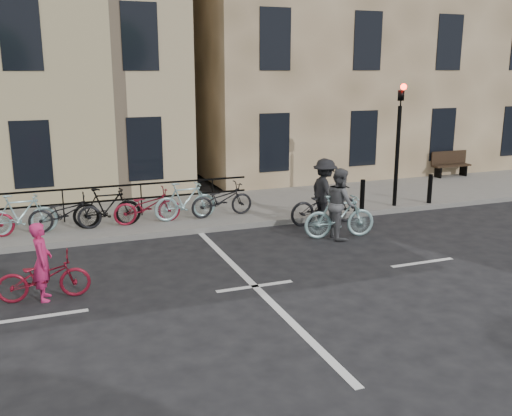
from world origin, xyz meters
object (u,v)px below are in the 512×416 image
object	(u,v)px
cyclist_pink	(43,273)
cyclist_grey	(340,210)
bench	(450,163)
traffic_light	(399,130)
cyclist_dark	(325,199)

from	to	relation	value
cyclist_pink	cyclist_grey	bearing A→B (deg)	-74.42
bench	cyclist_grey	xyz separation A→B (m)	(-7.79, -5.34, 0.05)
traffic_light	bench	size ratio (longest dim) A/B	2.44
traffic_light	cyclist_grey	world-z (taller)	traffic_light
bench	cyclist_dark	world-z (taller)	cyclist_dark
traffic_light	cyclist_dark	xyz separation A→B (m)	(-2.73, -0.63, -1.73)
cyclist_dark	bench	bearing A→B (deg)	-63.21
cyclist_grey	traffic_light	bearing A→B (deg)	-48.30
cyclist_dark	cyclist_grey	bearing A→B (deg)	167.82
traffic_light	cyclist_dark	bearing A→B (deg)	-167.02
cyclist_pink	traffic_light	bearing A→B (deg)	-67.70
cyclist_pink	cyclist_dark	bearing A→B (deg)	-65.48
traffic_light	bench	xyz separation A→B (m)	(4.80, 3.39, -1.78)
bench	cyclist_dark	size ratio (longest dim) A/B	0.77
bench	cyclist_pink	size ratio (longest dim) A/B	0.94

